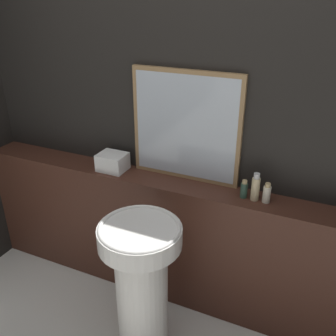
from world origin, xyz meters
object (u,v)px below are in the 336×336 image
shampoo_bottle (244,189)px  lotion_bottle (267,193)px  conditioner_bottle (255,188)px  pedestal_sink (142,280)px  mirror (186,127)px  towel_stack (113,162)px

shampoo_bottle → lotion_bottle: size_ratio=0.92×
shampoo_bottle → conditioner_bottle: conditioner_bottle is taller
pedestal_sink → conditioner_bottle: size_ratio=5.18×
mirror → conditioner_bottle: size_ratio=4.15×
pedestal_sink → mirror: 0.92m
towel_stack → shampoo_bottle: size_ratio=1.67×
pedestal_sink → mirror: mirror is taller
lotion_bottle → towel_stack: bearing=180.0°
conditioner_bottle → towel_stack: bearing=180.0°
towel_stack → conditioner_bottle: bearing=0.0°
mirror → towel_stack: (-0.47, -0.09, -0.28)m
conditioner_bottle → lotion_bottle: 0.07m
towel_stack → shampoo_bottle: towel_stack is taller
shampoo_bottle → conditioner_bottle: (0.06, 0.00, 0.03)m
mirror → conditioner_bottle: (0.47, -0.09, -0.26)m
pedestal_sink → shampoo_bottle: size_ratio=7.88×
pedestal_sink → towel_stack: 0.79m
mirror → lotion_bottle: mirror is taller
conditioner_bottle → lotion_bottle: conditioner_bottle is taller
towel_stack → conditioner_bottle: (0.94, 0.00, 0.02)m
pedestal_sink → shampoo_bottle: bearing=48.0°
mirror → towel_stack: mirror is taller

